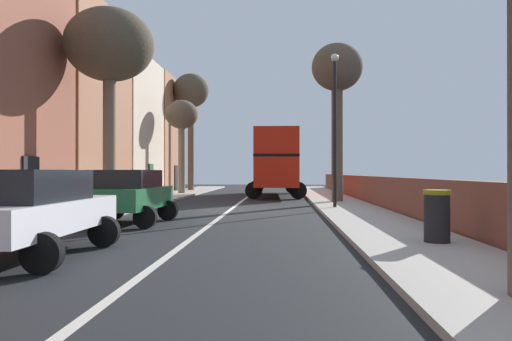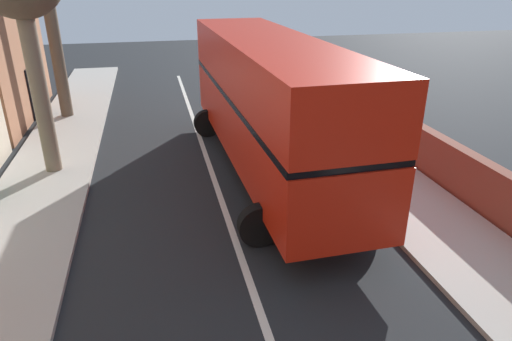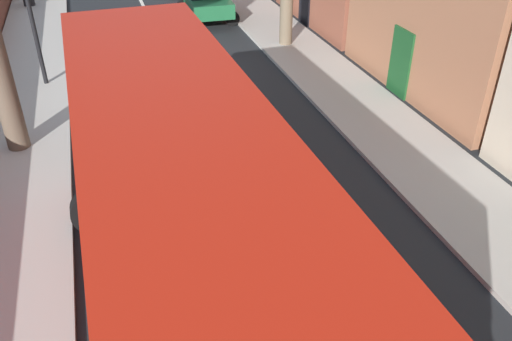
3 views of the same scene
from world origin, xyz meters
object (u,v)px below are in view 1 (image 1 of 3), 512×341
object	(u,v)px
lamppost_right	(335,117)
double_decker_bus	(275,160)
parked_car_green_left_0	(128,193)
street_tree_left_4	(109,48)
street_tree_right_1	(337,75)
street_tree_left_0	(191,94)
litter_bin_right	(437,216)
parked_car_white_left_1	(26,208)
street_tree_left_2	(182,119)

from	to	relation	value
lamppost_right	double_decker_bus	bearing A→B (deg)	102.09
parked_car_green_left_0	lamppost_right	xyz separation A→B (m)	(6.80, 5.94, 2.88)
double_decker_bus	street_tree_left_4	distance (m)	15.48
double_decker_bus	street_tree_right_1	size ratio (longest dim) A/B	1.46
parked_car_green_left_0	street_tree_left_0	distance (m)	26.58
street_tree_left_4	litter_bin_right	bearing A→B (deg)	-42.06
lamppost_right	parked_car_white_left_1	bearing A→B (deg)	-119.48
street_tree_right_1	street_tree_left_4	xyz separation A→B (m)	(-9.51, -5.64, 0.08)
parked_car_white_left_1	street_tree_left_2	bearing A→B (deg)	95.01
street_tree_left_0	street_tree_left_2	distance (m)	6.55
parked_car_white_left_1	street_tree_left_0	world-z (taller)	street_tree_left_0
street_tree_left_2	street_tree_left_4	distance (m)	15.01
parked_car_green_left_0	street_tree_left_2	size ratio (longest dim) A/B	0.62
street_tree_left_4	street_tree_right_1	bearing A→B (deg)	30.67
street_tree_left_0	parked_car_white_left_1	bearing A→B (deg)	-85.15
parked_car_green_left_0	lamppost_right	size ratio (longest dim) A/B	0.63
lamppost_right	street_tree_left_0	bearing A→B (deg)	115.83
parked_car_green_left_0	parked_car_white_left_1	world-z (taller)	parked_car_green_left_0
litter_bin_right	street_tree_left_4	bearing A→B (deg)	137.94
street_tree_left_2	lamppost_right	bearing A→B (deg)	-56.35
street_tree_left_2	lamppost_right	size ratio (longest dim) A/B	1.01
street_tree_right_1	lamppost_right	world-z (taller)	street_tree_right_1
parked_car_green_left_0	street_tree_left_2	bearing A→B (deg)	96.55
parked_car_green_left_0	street_tree_right_1	xyz separation A→B (m)	(7.37, 10.20, 5.42)
parked_car_green_left_0	street_tree_left_0	xyz separation A→B (m)	(-2.68, 25.53, 6.90)
parked_car_green_left_0	street_tree_right_1	distance (m)	13.70
street_tree_left_0	street_tree_right_1	bearing A→B (deg)	-56.75
double_decker_bus	litter_bin_right	distance (m)	22.84
litter_bin_right	parked_car_white_left_1	bearing A→B (deg)	-167.86
parked_car_white_left_1	street_tree_left_4	bearing A→B (deg)	101.38
lamppost_right	litter_bin_right	distance (m)	10.86
street_tree_left_4	parked_car_white_left_1	bearing A→B (deg)	-78.62
double_decker_bus	parked_car_green_left_0	size ratio (longest dim) A/B	2.88
double_decker_bus	street_tree_left_4	bearing A→B (deg)	-115.13
street_tree_left_2	street_tree_left_4	bearing A→B (deg)	-89.61
parked_car_green_left_0	street_tree_left_4	xyz separation A→B (m)	(-2.14, 4.56, 5.50)
street_tree_left_0	street_tree_right_1	xyz separation A→B (m)	(10.05, -15.33, -1.48)
parked_car_green_left_0	litter_bin_right	size ratio (longest dim) A/B	3.68
double_decker_bus	street_tree_left_2	size ratio (longest dim) A/B	1.78
lamppost_right	litter_bin_right	world-z (taller)	lamppost_right
parked_car_green_left_0	litter_bin_right	world-z (taller)	parked_car_green_left_0
double_decker_bus	parked_car_white_left_1	bearing A→B (deg)	-99.86
street_tree_left_4	lamppost_right	world-z (taller)	street_tree_left_4
lamppost_right	litter_bin_right	size ratio (longest dim) A/B	5.86
parked_car_white_left_1	street_tree_left_0	distance (m)	32.47
parked_car_white_left_1	lamppost_right	distance (m)	14.12
street_tree_left_0	lamppost_right	size ratio (longest dim) A/B	1.49
street_tree_left_4	lamppost_right	size ratio (longest dim) A/B	1.25
parked_car_white_left_1	double_decker_bus	bearing A→B (deg)	80.14
street_tree_right_1	street_tree_left_4	size ratio (longest dim) A/B	0.99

